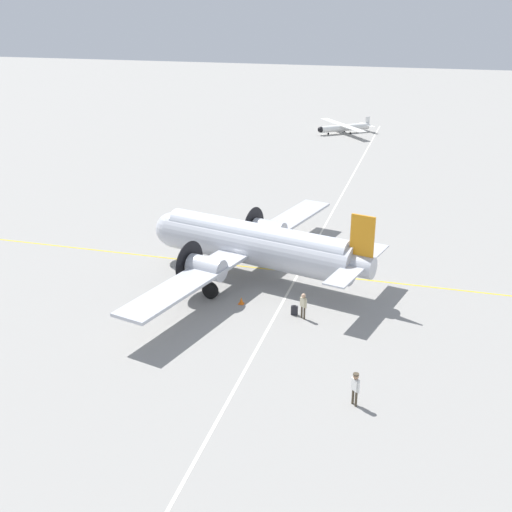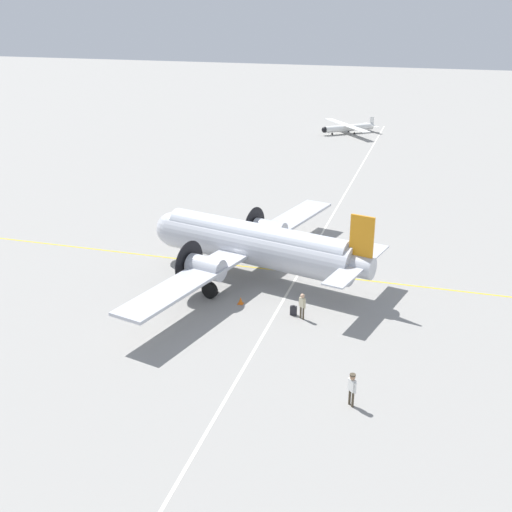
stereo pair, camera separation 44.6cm
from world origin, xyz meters
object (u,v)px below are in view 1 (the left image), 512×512
Objects in this scene: airliner_main at (250,243)px; traffic_cone at (241,301)px; crew_foreground at (355,385)px; passenger_boarding at (303,303)px; suitcase_near_door at (294,310)px; light_aircraft_distant at (343,127)px.

airliner_main is 4.80m from traffic_cone.
airliner_main is 15.97m from crew_foreground.
passenger_boarding is at bearing 147.57° from airliner_main.
traffic_cone is (-3.58, 0.56, -0.08)m from suitcase_near_door.
passenger_boarding is (4.79, -5.05, -1.52)m from airliner_main.
light_aircraft_distant is at bearing 143.57° from crew_foreground.
passenger_boarding is 2.59× the size of suitcase_near_door.
airliner_main is 37.64× the size of suitcase_near_door.
light_aircraft_distant is (-1.44, 52.58, -1.67)m from airliner_main.
airliner_main is 52.62m from light_aircraft_distant.
suitcase_near_door is at bearing 145.64° from airliner_main.
airliner_main reaches higher than light_aircraft_distant.
traffic_cone is at bearing 177.64° from crew_foreground.
suitcase_near_door is (4.18, -4.72, -2.24)m from airliner_main.
light_aircraft_distant reaches higher than passenger_boarding.
crew_foreground is at bearing 138.52° from airliner_main.
traffic_cone is at bearing 171.08° from suitcase_near_door.
suitcase_near_door is at bearing 6.91° from passenger_boarding.
passenger_boarding is 0.17× the size of light_aircraft_distant.
suitcase_near_door is (-4.80, 8.40, -0.79)m from crew_foreground.
light_aircraft_distant is (-10.43, 65.70, -0.22)m from crew_foreground.
traffic_cone is (2.04, -56.73, -0.65)m from light_aircraft_distant.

